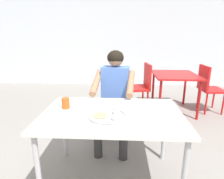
# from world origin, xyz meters

# --- Properties ---
(back_wall) EXTENTS (12.00, 0.12, 3.40)m
(back_wall) POSITION_xyz_m (0.00, 3.96, 1.70)
(back_wall) COLOR silver
(back_wall) RESTS_ON ground
(table_foreground) EXTENTS (1.27, 0.84, 0.73)m
(table_foreground) POSITION_xyz_m (0.07, 0.05, 0.66)
(table_foreground) COLOR silver
(table_foreground) RESTS_ON ground
(thali_tray) EXTENTS (0.33, 0.33, 0.03)m
(thali_tray) POSITION_xyz_m (0.04, -0.05, 0.74)
(thali_tray) COLOR #B7BABF
(thali_tray) RESTS_ON table_foreground
(drinking_cup) EXTENTS (0.08, 0.08, 0.10)m
(drinking_cup) POSITION_xyz_m (-0.38, 0.14, 0.78)
(drinking_cup) COLOR #D84C19
(drinking_cup) RESTS_ON table_foreground
(chair_foreground) EXTENTS (0.47, 0.47, 0.84)m
(chair_foreground) POSITION_xyz_m (0.09, 0.92, 0.49)
(chair_foreground) COLOR #3F3F44
(chair_foreground) RESTS_ON ground
(diner_foreground) EXTENTS (0.53, 0.58, 1.23)m
(diner_foreground) POSITION_xyz_m (0.07, 0.70, 0.74)
(diner_foreground) COLOR #313131
(diner_foreground) RESTS_ON ground
(table_background_red) EXTENTS (0.77, 0.88, 0.72)m
(table_background_red) POSITION_xyz_m (1.14, 1.92, 0.63)
(table_background_red) COLOR red
(table_background_red) RESTS_ON ground
(chair_red_left) EXTENTS (0.47, 0.49, 0.90)m
(chair_red_left) POSITION_xyz_m (0.53, 1.94, 0.52)
(chair_red_left) COLOR red
(chair_red_left) RESTS_ON ground
(chair_red_right) EXTENTS (0.41, 0.44, 0.88)m
(chair_red_right) POSITION_xyz_m (1.76, 1.94, 0.51)
(chair_red_right) COLOR red
(chair_red_right) RESTS_ON ground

